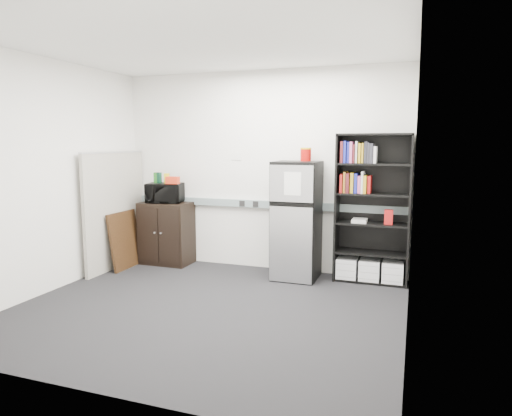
{
  "coord_description": "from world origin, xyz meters",
  "views": [
    {
      "loc": [
        2.01,
        -4.18,
        1.73
      ],
      "look_at": [
        0.23,
        0.9,
        0.97
      ],
      "focal_mm": 32.0,
      "sensor_mm": 36.0,
      "label": 1
    }
  ],
  "objects_px": {
    "bookshelf": "(372,210)",
    "microwave": "(165,193)",
    "refrigerator": "(296,220)",
    "cubicle_partition": "(115,210)",
    "cabinet": "(167,233)"
  },
  "relations": [
    {
      "from": "cabinet",
      "to": "refrigerator",
      "type": "bearing_deg",
      "value": -2.35
    },
    {
      "from": "cabinet",
      "to": "cubicle_partition",
      "type": "bearing_deg",
      "value": -142.64
    },
    {
      "from": "microwave",
      "to": "bookshelf",
      "type": "bearing_deg",
      "value": -11.79
    },
    {
      "from": "refrigerator",
      "to": "cabinet",
      "type": "bearing_deg",
      "value": 177.53
    },
    {
      "from": "bookshelf",
      "to": "refrigerator",
      "type": "relative_size",
      "value": 1.23
    },
    {
      "from": "microwave",
      "to": "refrigerator",
      "type": "xyz_separation_m",
      "value": [
        1.95,
        -0.06,
        -0.28
      ]
    },
    {
      "from": "bookshelf",
      "to": "microwave",
      "type": "bearing_deg",
      "value": -178.4
    },
    {
      "from": "bookshelf",
      "to": "cubicle_partition",
      "type": "relative_size",
      "value": 1.14
    },
    {
      "from": "bookshelf",
      "to": "cubicle_partition",
      "type": "distance_m",
      "value": 3.46
    },
    {
      "from": "cabinet",
      "to": "refrigerator",
      "type": "relative_size",
      "value": 0.59
    },
    {
      "from": "cubicle_partition",
      "to": "cabinet",
      "type": "bearing_deg",
      "value": 37.36
    },
    {
      "from": "cabinet",
      "to": "refrigerator",
      "type": "height_order",
      "value": "refrigerator"
    },
    {
      "from": "bookshelf",
      "to": "cubicle_partition",
      "type": "bearing_deg",
      "value": -171.94
    },
    {
      "from": "microwave",
      "to": "refrigerator",
      "type": "height_order",
      "value": "refrigerator"
    },
    {
      "from": "microwave",
      "to": "refrigerator",
      "type": "bearing_deg",
      "value": -15.27
    }
  ]
}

